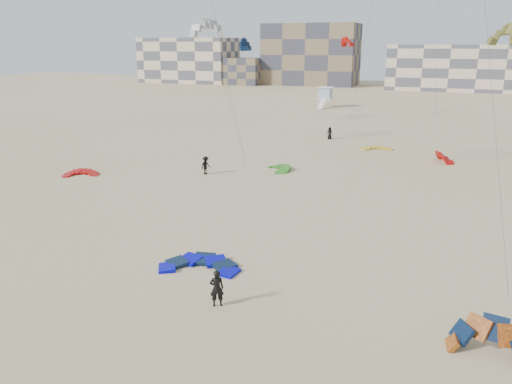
% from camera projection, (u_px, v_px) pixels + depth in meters
% --- Properties ---
extents(ground, '(320.00, 320.00, 0.00)m').
position_uv_depth(ground, '(187.00, 300.00, 24.43)').
color(ground, tan).
rests_on(ground, ground).
extents(kite_ground_blue, '(4.85, 5.01, 0.93)m').
position_uv_depth(kite_ground_blue, '(200.00, 268.00, 27.95)').
color(kite_ground_blue, '#0307EA').
rests_on(kite_ground_blue, ground).
extents(kite_ground_orange, '(3.98, 3.92, 3.34)m').
position_uv_depth(kite_ground_orange, '(490.00, 355.00, 20.08)').
color(kite_ground_orange, '#CF5D1A').
rests_on(kite_ground_orange, ground).
extents(kite_ground_red, '(4.37, 4.44, 1.38)m').
position_uv_depth(kite_ground_red, '(81.00, 175.00, 47.76)').
color(kite_ground_red, '#B30005').
rests_on(kite_ground_red, ground).
extents(kite_ground_green, '(4.54, 4.49, 1.58)m').
position_uv_depth(kite_ground_green, '(279.00, 170.00, 49.71)').
color(kite_ground_green, '#399222').
rests_on(kite_ground_green, ground).
extents(kite_ground_red_far, '(3.73, 3.67, 2.96)m').
position_uv_depth(kite_ground_red_far, '(444.00, 162.00, 53.10)').
color(kite_ground_red_far, '#B30005').
rests_on(kite_ground_red_far, ground).
extents(kite_ground_yellow, '(4.11, 4.22, 0.58)m').
position_uv_depth(kite_ground_yellow, '(377.00, 149.00, 59.49)').
color(kite_ground_yellow, '#C8970F').
rests_on(kite_ground_yellow, ground).
extents(kitesurfer_main, '(0.81, 0.73, 1.85)m').
position_uv_depth(kitesurfer_main, '(217.00, 288.00, 23.64)').
color(kitesurfer_main, black).
rests_on(kitesurfer_main, ground).
extents(kitesurfer_c, '(0.98, 1.28, 1.74)m').
position_uv_depth(kitesurfer_c, '(206.00, 165.00, 47.87)').
color(kitesurfer_c, black).
rests_on(kitesurfer_c, ground).
extents(kitesurfer_e, '(0.84, 0.60, 1.59)m').
position_uv_depth(kitesurfer_e, '(330.00, 133.00, 65.69)').
color(kitesurfer_e, black).
rests_on(kitesurfer_e, ground).
extents(kite_fly_grey, '(9.40, 8.37, 13.92)m').
position_uv_depth(kite_fly_grey, '(207.00, 30.00, 56.47)').
color(kite_fly_grey, '#BBBBBB').
rests_on(kite_fly_grey, ground).
extents(kite_fly_olive, '(5.40, 11.37, 13.37)m').
position_uv_depth(kite_fly_olive, '(506.00, 37.00, 47.82)').
color(kite_fly_olive, brown).
rests_on(kite_fly_olive, ground).
extents(kite_fly_navy, '(5.08, 9.49, 12.06)m').
position_uv_depth(kite_fly_navy, '(245.00, 46.00, 74.41)').
color(kite_fly_navy, '#091C3B').
rests_on(kite_fly_navy, ground).
extents(kite_fly_red, '(4.20, 10.73, 12.55)m').
position_uv_depth(kite_fly_red, '(347.00, 43.00, 80.18)').
color(kite_fly_red, '#B30005').
rests_on(kite_fly_red, ground).
extents(lifeguard_tower_far, '(2.91, 5.48, 3.99)m').
position_uv_depth(lifeguard_tower_far, '(325.00, 97.00, 98.66)').
color(lifeguard_tower_far, white).
rests_on(lifeguard_tower_far, ground).
extents(condo_west_a, '(30.00, 15.00, 14.00)m').
position_uv_depth(condo_west_a, '(189.00, 60.00, 162.87)').
color(condo_west_a, beige).
rests_on(condo_west_a, ground).
extents(condo_west_b, '(28.00, 14.00, 18.00)m').
position_uv_depth(condo_west_b, '(311.00, 55.00, 152.08)').
color(condo_west_b, '#756246').
rests_on(condo_west_b, ground).
extents(condo_mid, '(32.00, 16.00, 12.00)m').
position_uv_depth(condo_mid, '(449.00, 67.00, 135.57)').
color(condo_mid, beige).
rests_on(condo_mid, ground).
extents(condo_fill_left, '(12.00, 10.00, 8.00)m').
position_uv_depth(condo_fill_left, '(243.00, 71.00, 155.03)').
color(condo_fill_left, '#756246').
rests_on(condo_fill_left, ground).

